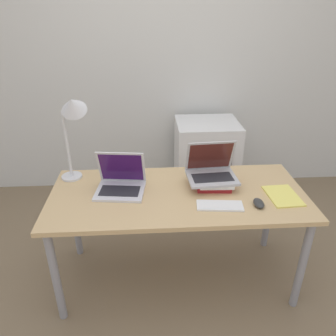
% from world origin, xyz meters
% --- Properties ---
extents(ground_plane, '(14.00, 14.00, 0.00)m').
position_xyz_m(ground_plane, '(0.00, 0.00, 0.00)').
color(ground_plane, '#7A664C').
extents(wall_back, '(8.00, 0.05, 2.70)m').
position_xyz_m(wall_back, '(0.00, 1.80, 1.35)').
color(wall_back, silver).
rests_on(wall_back, ground_plane).
extents(desk, '(1.63, 0.72, 0.71)m').
position_xyz_m(desk, '(0.00, 0.36, 0.64)').
color(desk, tan).
rests_on(desk, ground_plane).
extents(laptop_left, '(0.33, 0.29, 0.26)m').
position_xyz_m(laptop_left, '(-0.36, 0.42, 0.77)').
color(laptop_left, silver).
rests_on(laptop_left, desk).
extents(book_stack, '(0.24, 0.26, 0.06)m').
position_xyz_m(book_stack, '(0.24, 0.45, 0.74)').
color(book_stack, maroon).
rests_on(book_stack, desk).
extents(laptop_on_books, '(0.33, 0.26, 0.24)m').
position_xyz_m(laptop_on_books, '(0.23, 0.45, 0.82)').
color(laptop_on_books, '#B2B2B7').
rests_on(laptop_on_books, book_stack).
extents(wireless_keyboard, '(0.28, 0.14, 0.01)m').
position_xyz_m(wireless_keyboard, '(0.23, 0.19, 0.72)').
color(wireless_keyboard, white).
rests_on(wireless_keyboard, desk).
extents(mouse, '(0.06, 0.11, 0.03)m').
position_xyz_m(mouse, '(0.47, 0.18, 0.73)').
color(mouse, '#2D2D2D').
rests_on(mouse, desk).
extents(notepad, '(0.20, 0.26, 0.01)m').
position_xyz_m(notepad, '(0.65, 0.28, 0.72)').
color(notepad, '#EFE066').
rests_on(notepad, desk).
extents(desk_lamp, '(0.23, 0.20, 0.61)m').
position_xyz_m(desk_lamp, '(-0.65, 0.58, 1.17)').
color(desk_lamp, silver).
rests_on(desk_lamp, desk).
extents(mini_fridge, '(0.58, 0.52, 0.81)m').
position_xyz_m(mini_fridge, '(0.37, 1.43, 0.40)').
color(mini_fridge, white).
rests_on(mini_fridge, ground_plane).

